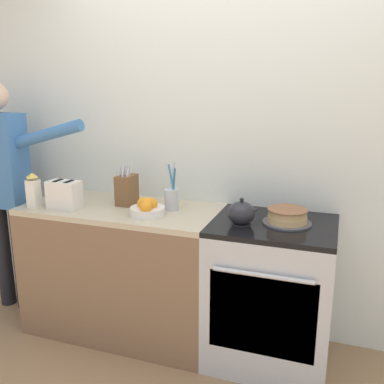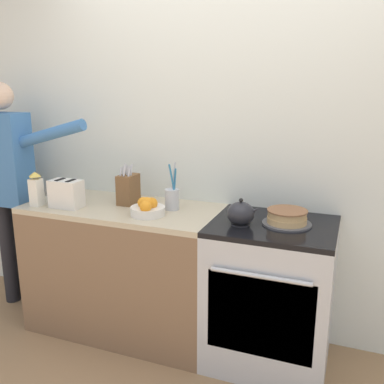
% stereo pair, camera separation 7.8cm
% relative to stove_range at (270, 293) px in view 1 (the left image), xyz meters
% --- Properties ---
extents(ground_plane, '(16.00, 16.00, 0.00)m').
position_rel_stove_range_xyz_m(ground_plane, '(-0.32, -0.30, -0.44)').
color(ground_plane, '#93704C').
extents(wall_back, '(8.00, 0.04, 2.60)m').
position_rel_stove_range_xyz_m(wall_back, '(-0.32, 0.33, 0.86)').
color(wall_back, silver).
rests_on(wall_back, ground_plane).
extents(counter_cabinet, '(1.28, 0.61, 0.89)m').
position_rel_stove_range_xyz_m(counter_cabinet, '(-1.00, 0.00, -0.00)').
color(counter_cabinet, brown).
rests_on(counter_cabinet, ground_plane).
extents(stove_range, '(0.71, 0.64, 0.89)m').
position_rel_stove_range_xyz_m(stove_range, '(0.00, 0.00, 0.00)').
color(stove_range, '#B7BABF').
rests_on(stove_range, ground_plane).
extents(layer_cake, '(0.28, 0.28, 0.09)m').
position_rel_stove_range_xyz_m(layer_cake, '(0.07, 0.02, 0.48)').
color(layer_cake, '#4C4C51').
rests_on(layer_cake, stove_range).
extents(tea_kettle, '(0.19, 0.16, 0.16)m').
position_rel_stove_range_xyz_m(tea_kettle, '(-0.17, -0.09, 0.51)').
color(tea_kettle, '#232328').
rests_on(tea_kettle, stove_range).
extents(knife_block, '(0.10, 0.15, 0.28)m').
position_rel_stove_range_xyz_m(knife_block, '(-0.99, 0.07, 0.55)').
color(knife_block, brown).
rests_on(knife_block, counter_cabinet).
extents(utensil_crock, '(0.09, 0.09, 0.31)m').
position_rel_stove_range_xyz_m(utensil_crock, '(-0.66, 0.06, 0.52)').
color(utensil_crock, '#B7BABF').
rests_on(utensil_crock, counter_cabinet).
extents(fruit_bowl, '(0.21, 0.21, 0.12)m').
position_rel_stove_range_xyz_m(fruit_bowl, '(-0.75, -0.12, 0.49)').
color(fruit_bowl, silver).
rests_on(fruit_bowl, counter_cabinet).
extents(toaster, '(0.22, 0.12, 0.18)m').
position_rel_stove_range_xyz_m(toaster, '(-1.32, -0.15, 0.53)').
color(toaster, silver).
rests_on(toaster, counter_cabinet).
extents(milk_carton, '(0.07, 0.07, 0.23)m').
position_rel_stove_range_xyz_m(milk_carton, '(-1.52, -0.19, 0.55)').
color(milk_carton, white).
rests_on(milk_carton, counter_cabinet).
extents(person_baker, '(0.94, 0.20, 1.68)m').
position_rel_stove_range_xyz_m(person_baker, '(-1.94, 0.01, 0.56)').
color(person_baker, black).
rests_on(person_baker, ground_plane).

